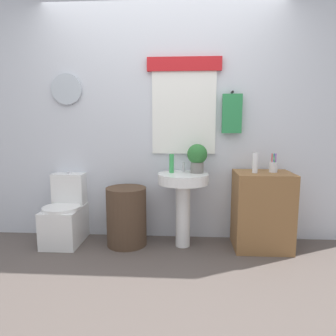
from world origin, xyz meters
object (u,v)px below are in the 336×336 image
wooden_cabinet (262,211)px  toilet (66,216)px  laundry_hamper (127,216)px  toothbrush_cup (273,167)px  pedestal_sink (183,192)px  soap_bottle (172,163)px  potted_plant (197,157)px  lotion_bottle (255,163)px

wooden_cabinet → toilet: bearing=179.0°
laundry_hamper → toothbrush_cup: toothbrush_cup is taller
pedestal_sink → toothbrush_cup: size_ratio=4.11×
soap_bottle → potted_plant: bearing=2.2°
potted_plant → lotion_bottle: (0.56, -0.10, -0.05)m
toilet → pedestal_sink: pedestal_sink is taller
pedestal_sink → lotion_bottle: (0.70, -0.04, 0.31)m
laundry_hamper → pedestal_sink: bearing=0.0°
toothbrush_cup → soap_bottle: bearing=178.3°
toilet → lotion_bottle: lotion_bottle is taller
toothbrush_cup → pedestal_sink: bearing=-178.7°
toilet → pedestal_sink: 1.28m
laundry_hamper → lotion_bottle: lotion_bottle is taller
pedestal_sink → wooden_cabinet: (0.80, -0.00, -0.18)m
wooden_cabinet → potted_plant: bearing=174.8°
wooden_cabinet → soap_bottle: soap_bottle is taller
wooden_cabinet → lotion_bottle: 0.50m
potted_plant → lotion_bottle: potted_plant is taller
soap_bottle → lotion_bottle: size_ratio=0.97×
pedestal_sink → soap_bottle: soap_bottle is taller
pedestal_sink → toothbrush_cup: bearing=1.3°
lotion_bottle → potted_plant: bearing=169.9°
wooden_cabinet → toothbrush_cup: (0.10, 0.02, 0.45)m
soap_bottle → toothbrush_cup: toothbrush_cup is taller
pedestal_sink → soap_bottle: 0.31m
lotion_bottle → toothbrush_cup: bearing=17.2°
pedestal_sink → soap_bottle: size_ratio=3.96×
laundry_hamper → potted_plant: bearing=4.7°
wooden_cabinet → lotion_bottle: size_ratio=3.95×
laundry_hamper → wooden_cabinet: 1.38m
potted_plant → wooden_cabinet: bearing=-5.2°
laundry_hamper → potted_plant: 0.96m
pedestal_sink → toothbrush_cup: 0.93m
soap_bottle → potted_plant: (0.26, 0.01, 0.07)m
toothbrush_cup → laundry_hamper: bearing=-179.2°
toilet → laundry_hamper: toilet is taller
toilet → laundry_hamper: size_ratio=1.22×
wooden_cabinet → laundry_hamper: bearing=180.0°
laundry_hamper → soap_bottle: 0.72m
toothbrush_cup → lotion_bottle: bearing=-162.8°
laundry_hamper → soap_bottle: size_ratio=3.17×
toilet → toothbrush_cup: (2.14, -0.01, 0.56)m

